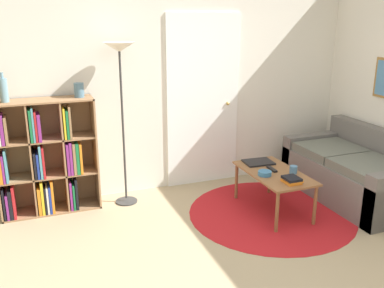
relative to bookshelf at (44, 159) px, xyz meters
name	(u,v)px	position (x,y,z in m)	size (l,w,h in m)	color
ground_plane	(276,287)	(1.59, -2.10, -0.59)	(14.00, 14.00, 0.00)	tan
wall_back	(179,83)	(1.60, 0.21, 0.70)	(7.42, 0.11, 2.60)	silver
rug	(271,213)	(2.24, -0.96, -0.59)	(1.77, 1.77, 0.01)	#B2191E
bookshelf	(44,159)	(0.00, 0.00, 0.00)	(1.02, 0.34, 1.23)	#936B47
floor_lamp	(120,65)	(0.85, -0.10, 0.97)	(0.34, 0.34, 1.79)	#333333
couch	(357,173)	(3.40, -0.91, -0.31)	(0.88, 1.62, 0.79)	#66605B
coffee_table	(274,176)	(2.29, -0.89, -0.19)	(0.53, 0.96, 0.45)	brown
laptop	(258,162)	(2.28, -0.58, -0.13)	(0.34, 0.27, 0.02)	black
bowl	(265,173)	(2.14, -0.94, -0.12)	(0.14, 0.14, 0.05)	teal
book_stack_on_table	(292,180)	(2.29, -1.22, -0.11)	(0.16, 0.18, 0.06)	orange
cup	(293,170)	(2.46, -1.00, -0.10)	(0.08, 0.08, 0.08)	teal
remote	(272,169)	(2.30, -0.83, -0.13)	(0.05, 0.18, 0.02)	black
bottle_middle	(4,90)	(-0.30, -0.01, 0.76)	(0.08, 0.08, 0.29)	#6B93A3
vase_on_shelf	(79,90)	(0.42, 0.00, 0.71)	(0.10, 0.10, 0.15)	slate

